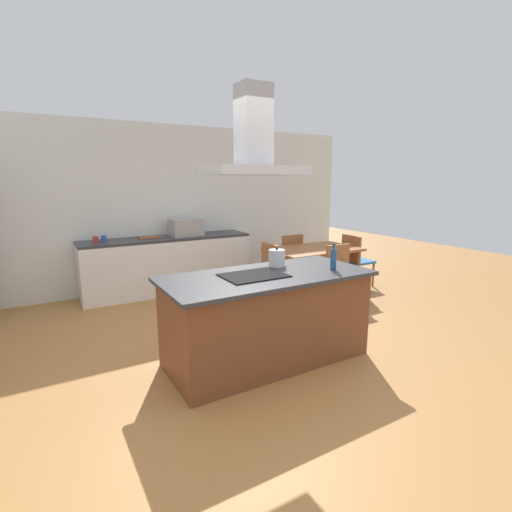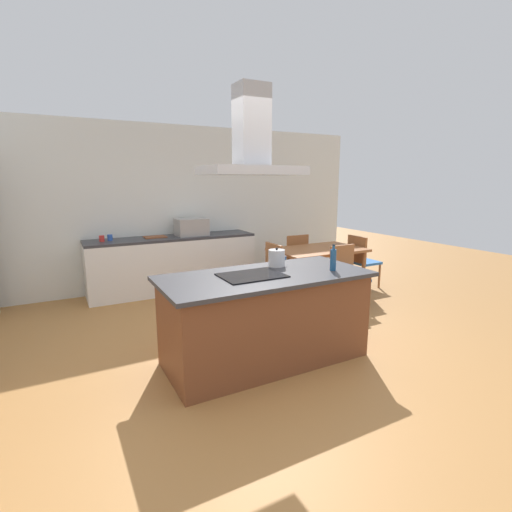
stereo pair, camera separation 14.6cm
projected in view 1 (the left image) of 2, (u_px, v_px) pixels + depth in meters
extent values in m
plane|color=#AD753D|center=(208.00, 315.00, 5.15)|extent=(16.00, 16.00, 0.00)
cube|color=silver|center=(165.00, 207.00, 6.36)|extent=(7.20, 0.10, 2.70)
cube|color=brown|center=(267.00, 319.00, 3.79)|extent=(1.97, 0.85, 0.86)
cube|color=#333338|center=(267.00, 276.00, 3.70)|extent=(2.07, 0.95, 0.04)
cube|color=black|center=(254.00, 275.00, 3.62)|extent=(0.60, 0.44, 0.01)
cylinder|color=silver|center=(277.00, 258.00, 4.03)|extent=(0.18, 0.18, 0.18)
sphere|color=black|center=(277.00, 249.00, 4.01)|extent=(0.03, 0.03, 0.03)
cone|color=silver|center=(285.00, 256.00, 4.08)|extent=(0.06, 0.03, 0.04)
cylinder|color=navy|center=(333.00, 259.00, 3.86)|extent=(0.06, 0.06, 0.22)
cylinder|color=navy|center=(334.00, 247.00, 3.83)|extent=(0.03, 0.03, 0.04)
cylinder|color=black|center=(334.00, 244.00, 3.83)|extent=(0.03, 0.03, 0.01)
cube|color=silver|center=(168.00, 266.00, 6.18)|extent=(2.69, 0.62, 0.86)
cube|color=#333338|center=(167.00, 238.00, 6.09)|extent=(2.69, 0.62, 0.04)
cube|color=#9E9993|center=(186.00, 227.00, 6.22)|extent=(0.50, 0.38, 0.28)
cylinder|color=red|center=(96.00, 239.00, 5.56)|extent=(0.08, 0.08, 0.09)
cylinder|color=#2D56B2|center=(104.00, 238.00, 5.67)|extent=(0.08, 0.08, 0.09)
cube|color=brown|center=(150.00, 237.00, 5.99)|extent=(0.34, 0.24, 0.02)
cube|color=#995B33|center=(313.00, 249.00, 5.95)|extent=(1.40, 0.90, 0.04)
cylinder|color=#995B33|center=(295.00, 283.00, 5.40)|extent=(0.06, 0.06, 0.71)
cylinder|color=#995B33|center=(358.00, 273.00, 6.02)|extent=(0.06, 0.06, 0.71)
cylinder|color=#995B33|center=(267.00, 272.00, 6.03)|extent=(0.06, 0.06, 0.71)
cylinder|color=#995B33|center=(327.00, 264.00, 6.64)|extent=(0.06, 0.06, 0.71)
cube|color=#2D6BB7|center=(286.00, 260.00, 6.64)|extent=(0.42, 0.42, 0.04)
cube|color=#995B33|center=(292.00, 248.00, 6.43)|extent=(0.42, 0.04, 0.44)
cylinder|color=#995B33|center=(272.00, 271.00, 6.75)|extent=(0.04, 0.04, 0.41)
cylinder|color=#995B33|center=(288.00, 269.00, 6.93)|extent=(0.04, 0.04, 0.41)
cylinder|color=#995B33|center=(283.00, 275.00, 6.44)|extent=(0.04, 0.04, 0.41)
cylinder|color=#995B33|center=(300.00, 273.00, 6.62)|extent=(0.04, 0.04, 0.41)
cube|color=#2D6BB7|center=(359.00, 261.00, 6.50)|extent=(0.42, 0.42, 0.04)
cube|color=#995B33|center=(351.00, 249.00, 6.36)|extent=(0.04, 0.42, 0.44)
cylinder|color=#995B33|center=(358.00, 271.00, 6.79)|extent=(0.04, 0.04, 0.41)
cylinder|color=#995B33|center=(373.00, 275.00, 6.48)|extent=(0.04, 0.04, 0.41)
cylinder|color=#995B33|center=(343.00, 273.00, 6.61)|extent=(0.04, 0.04, 0.41)
cylinder|color=#995B33|center=(358.00, 278.00, 6.31)|extent=(0.04, 0.04, 0.41)
cube|color=#2D6BB7|center=(346.00, 278.00, 5.37)|extent=(0.42, 0.42, 0.04)
cube|color=#995B33|center=(338.00, 260.00, 5.49)|extent=(0.42, 0.04, 0.44)
cylinder|color=#995B33|center=(364.00, 295.00, 5.35)|extent=(0.04, 0.04, 0.41)
cylinder|color=#995B33|center=(345.00, 299.00, 5.18)|extent=(0.04, 0.04, 0.41)
cylinder|color=#995B33|center=(346.00, 289.00, 5.66)|extent=(0.04, 0.04, 0.41)
cylinder|color=#995B33|center=(327.00, 292.00, 5.48)|extent=(0.04, 0.04, 0.41)
cube|color=#2D6BB7|center=(259.00, 276.00, 5.51)|extent=(0.42, 0.42, 0.04)
cube|color=#995B33|center=(270.00, 259.00, 5.56)|extent=(0.04, 0.42, 0.44)
cylinder|color=#995B33|center=(255.00, 296.00, 5.31)|extent=(0.04, 0.04, 0.41)
cylinder|color=#995B33|center=(242.00, 289.00, 5.62)|extent=(0.04, 0.04, 0.41)
cylinder|color=#995B33|center=(276.00, 292.00, 5.49)|extent=(0.04, 0.04, 0.41)
cylinder|color=#995B33|center=(263.00, 286.00, 5.80)|extent=(0.04, 0.04, 0.41)
cube|color=#ADADB2|center=(254.00, 170.00, 3.43)|extent=(0.90, 0.55, 0.08)
cube|color=#ADADB2|center=(253.00, 125.00, 3.35)|extent=(0.28, 0.24, 0.70)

